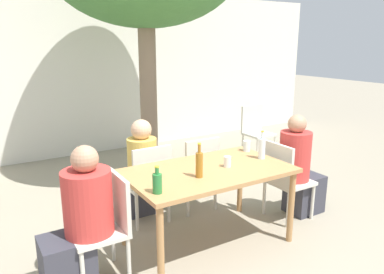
% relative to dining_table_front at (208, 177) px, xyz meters
% --- Properties ---
extents(ground_plane, '(30.00, 30.00, 0.00)m').
position_rel_dining_table_front_xyz_m(ground_plane, '(0.00, 0.00, -0.70)').
color(ground_plane, gray).
extents(cafe_building_wall, '(10.00, 0.08, 2.80)m').
position_rel_dining_table_front_xyz_m(cafe_building_wall, '(0.00, 3.72, 0.70)').
color(cafe_building_wall, silver).
rests_on(cafe_building_wall, ground_plane).
extents(dining_table_front, '(1.57, 0.92, 0.78)m').
position_rel_dining_table_front_xyz_m(dining_table_front, '(0.00, 0.00, 0.00)').
color(dining_table_front, '#B27F4C').
rests_on(dining_table_front, ground_plane).
extents(patio_chair_0, '(0.44, 0.44, 0.90)m').
position_rel_dining_table_front_xyz_m(patio_chair_0, '(-1.01, 0.00, -0.19)').
color(patio_chair_0, beige).
rests_on(patio_chair_0, ground_plane).
extents(patio_chair_1, '(0.44, 0.44, 0.90)m').
position_rel_dining_table_front_xyz_m(patio_chair_1, '(1.01, 0.00, -0.19)').
color(patio_chair_1, beige).
rests_on(patio_chair_1, ground_plane).
extents(patio_chair_2, '(0.44, 0.44, 0.90)m').
position_rel_dining_table_front_xyz_m(patio_chair_2, '(-0.31, 0.69, -0.19)').
color(patio_chair_2, beige).
rests_on(patio_chair_2, ground_plane).
extents(patio_chair_3, '(0.44, 0.44, 0.90)m').
position_rel_dining_table_front_xyz_m(patio_chair_3, '(0.31, 0.69, -0.19)').
color(patio_chair_3, beige).
rests_on(patio_chair_3, ground_plane).
extents(patio_chair_4, '(0.44, 0.44, 0.90)m').
position_rel_dining_table_front_xyz_m(patio_chair_4, '(2.28, 1.94, -0.19)').
color(patio_chair_4, beige).
rests_on(patio_chair_4, ground_plane).
extents(person_seated_0, '(0.60, 0.40, 1.18)m').
position_rel_dining_table_front_xyz_m(person_seated_0, '(-1.24, -0.00, -0.16)').
color(person_seated_0, '#383842').
rests_on(person_seated_0, ground_plane).
extents(person_seated_1, '(0.57, 0.35, 1.19)m').
position_rel_dining_table_front_xyz_m(person_seated_1, '(1.25, -0.00, -0.17)').
color(person_seated_1, '#383842').
rests_on(person_seated_1, ground_plane).
extents(person_seated_2, '(0.33, 0.56, 1.15)m').
position_rel_dining_table_front_xyz_m(person_seated_2, '(-0.31, 0.93, -0.19)').
color(person_seated_2, '#383842').
rests_on(person_seated_2, ground_plane).
extents(water_bottle_0, '(0.07, 0.07, 0.30)m').
position_rel_dining_table_front_xyz_m(water_bottle_0, '(0.65, -0.01, 0.20)').
color(water_bottle_0, silver).
rests_on(water_bottle_0, dining_table_front).
extents(green_bottle_1, '(0.08, 0.08, 0.23)m').
position_rel_dining_table_front_xyz_m(green_bottle_1, '(-0.67, -0.27, 0.17)').
color(green_bottle_1, '#287A38').
rests_on(green_bottle_1, dining_table_front).
extents(amber_bottle_2, '(0.07, 0.07, 0.32)m').
position_rel_dining_table_front_xyz_m(amber_bottle_2, '(-0.19, -0.14, 0.20)').
color(amber_bottle_2, '#9E661E').
rests_on(amber_bottle_2, dining_table_front).
extents(drinking_glass_0, '(0.08, 0.08, 0.12)m').
position_rel_dining_table_front_xyz_m(drinking_glass_0, '(0.70, 0.28, 0.14)').
color(drinking_glass_0, silver).
rests_on(drinking_glass_0, dining_table_front).
extents(drinking_glass_1, '(0.07, 0.07, 0.10)m').
position_rel_dining_table_front_xyz_m(drinking_glass_1, '(0.19, -0.04, 0.13)').
color(drinking_glass_1, silver).
rests_on(drinking_glass_1, dining_table_front).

